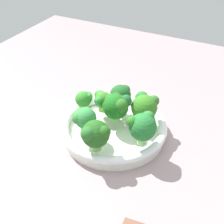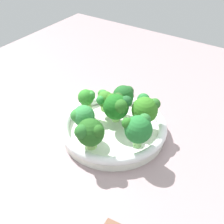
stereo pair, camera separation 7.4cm
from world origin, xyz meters
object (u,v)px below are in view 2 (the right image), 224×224
Objects in this scene: bowl at (112,128)px; broccoli_floret_4 at (90,133)px; broccoli_floret_0 at (87,98)px; broccoli_floret_6 at (138,129)px; broccoli_floret_7 at (145,108)px; broccoli_floret_1 at (117,106)px; broccoli_floret_2 at (104,99)px; broccoli_floret_5 at (83,116)px; broccoli_floret_3 at (123,96)px.

bowl is 3.68× the size of broccoli_floret_4.
broccoli_floret_0 is 0.77× the size of broccoli_floret_6.
broccoli_floret_0 is 15.03cm from broccoli_floret_7.
broccoli_floret_7 is (5.72, 3.52, -0.32)cm from broccoli_floret_1.
broccoli_floret_2 is (-5.32, 2.29, -1.14)cm from broccoli_floret_1.
broccoli_floret_5 is at bearing -85.92° from broccoli_floret_2.
broccoli_floret_2 is 0.79× the size of broccoli_floret_5.
broccoli_floret_0 is 18.06cm from broccoli_floret_6.
broccoli_floret_5 reaches higher than broccoli_floret_0.
broccoli_floret_3 is 7.45cm from broccoli_floret_7.
broccoli_floret_0 is at bearing 165.44° from broccoli_floret_6.
bowl is 9.78cm from broccoli_floret_0.
broccoli_floret_5 is at bearing 143.30° from broccoli_floret_4.
broccoli_floret_1 reaches higher than bowl.
broccoli_floret_0 is at bearing -143.30° from broccoli_floret_2.
broccoli_floret_7 is at bearing 109.22° from broccoli_floret_6.
bowl is 3.91× the size of broccoli_floret_5.
broccoli_floret_7 is (-2.92, 8.36, -0.75)cm from broccoli_floret_6.
broccoli_floret_3 is 0.94× the size of broccoli_floret_7.
broccoli_floret_7 is (14.53, 3.83, 0.39)cm from broccoli_floret_0.
broccoli_floret_1 is at bearing 92.41° from broccoli_floret_4.
broccoli_floret_4 reaches higher than broccoli_floret_0.
broccoli_floret_6 is at bearing 38.01° from broccoli_floret_4.
broccoli_floret_0 is at bearing -165.22° from broccoli_floret_7.
broccoli_floret_2 is 0.69× the size of broccoli_floret_6.
bowl is 4.03× the size of broccoli_floret_3.
broccoli_floret_2 is 15.75cm from broccoli_floret_6.
broccoli_floret_7 reaches higher than broccoli_floret_2.
bowl is at bearing -125.47° from broccoli_floret_1.
broccoli_floret_2 is (3.49, 2.60, -0.44)cm from broccoli_floret_0.
broccoli_floret_4 is (2.00, -16.50, 0.35)cm from broccoli_floret_3.
broccoli_floret_3 is at bearing 76.27° from broccoli_floret_5.
broccoli_floret_4 is 1.03× the size of broccoli_floret_7.
broccoli_floret_5 is (4.18, -7.11, 0.44)cm from broccoli_floret_0.
broccoli_floret_6 is at bearing 11.00° from broccoli_floret_5.
broccoli_floret_0 is 0.85× the size of broccoli_floret_7.
broccoli_floret_3 is at bearing 166.35° from broccoli_floret_7.
broccoli_floret_7 reaches higher than broccoli_floret_0.
broccoli_floret_3 is at bearing 96.90° from broccoli_floret_4.
broccoli_floret_2 is 14.74cm from broccoli_floret_4.
broccoli_floret_6 reaches higher than broccoli_floret_7.
broccoli_floret_4 is (9.28, -10.91, 0.58)cm from broccoli_floret_0.
broccoli_floret_6 is at bearing -14.56° from broccoli_floret_0.
broccoli_floret_2 is at bearing -173.64° from broccoli_floret_7.
bowl is at bearing 58.65° from broccoli_floret_5.
broccoli_floret_3 is (7.29, 5.59, 0.23)cm from broccoli_floret_0.
broccoli_floret_6 is (10.16, -10.12, 0.90)cm from broccoli_floret_3.
broccoli_floret_7 reaches higher than bowl.
broccoli_floret_6 is (8.16, 6.38, 0.56)cm from broccoli_floret_4.
broccoli_floret_5 is 0.87× the size of broccoli_floret_6.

